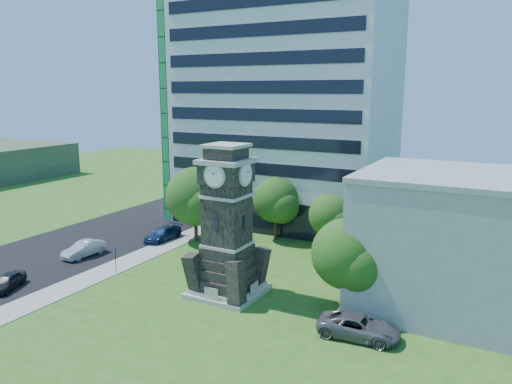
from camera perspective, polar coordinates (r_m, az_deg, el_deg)
The scene contains 16 objects.
ground at distance 41.65m, azimuth -8.30°, elevation -11.57°, with size 160.00×160.00×0.00m, color #305819.
sidewalk at distance 50.94m, azimuth -13.61°, elevation -7.38°, with size 3.00×70.00×0.06m, color gray.
street at distance 56.76m, azimuth -20.07°, elevation -5.82°, with size 14.00×80.00×0.02m, color black.
clock_tower at distance 39.84m, azimuth -3.32°, elevation -4.48°, with size 5.40×5.40×12.22m.
office_tall at distance 62.30m, azimuth 3.29°, elevation 9.65°, with size 26.20×15.11×28.60m.
office_low at distance 40.26m, azimuth 22.72°, elevation -5.32°, with size 15.20×12.20×10.40m.
car_street_south at distance 46.97m, azimuth -26.55°, elevation -9.13°, with size 1.57×3.89×1.33m, color black.
car_street_mid at distance 52.84m, azimuth -19.05°, elevation -6.18°, with size 1.60×4.58×1.51m, color #A3A5AA.
car_street_north at distance 56.18m, azimuth -10.60°, elevation -4.72°, with size 2.01×4.95×1.44m, color navy.
car_east_lot at distance 35.18m, azimuth 11.66°, elevation -14.86°, with size 2.53×5.49×1.53m, color #56575C.
park_bench at distance 41.30m, azimuth -5.59°, elevation -11.00°, with size 1.73×0.46×0.89m.
street_sign at distance 47.04m, azimuth -15.77°, elevation -7.23°, with size 0.57×0.06×2.36m.
tree_nw at distance 54.46m, azimuth -6.89°, elevation -0.69°, with size 7.03×6.39×8.20m.
tree_nc at distance 54.89m, azimuth 2.33°, elevation -1.10°, with size 5.52×5.02×6.94m.
tree_ne at distance 50.46m, azimuth 8.53°, elevation -2.83°, with size 4.75×4.32×6.17m.
tree_east at distance 37.79m, azimuth 10.47°, elevation -7.21°, with size 5.86×5.33×7.09m.
Camera 1 is at (23.12, -30.58, 16.28)m, focal length 35.00 mm.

